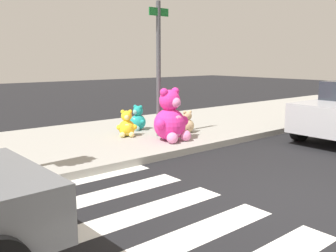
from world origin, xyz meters
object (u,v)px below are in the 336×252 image
sign_pole (159,66)px  plush_teal (138,120)px  plush_pink_large (171,120)px  plush_yellow (127,126)px  plush_tan (187,124)px

sign_pole → plush_teal: size_ratio=4.81×
sign_pole → plush_pink_large: (-0.11, -0.59, -1.21)m
plush_teal → sign_pole: bearing=-93.8°
plush_yellow → plush_tan: size_ratio=1.14×
sign_pole → plush_teal: (0.07, 1.00, -1.43)m
plush_teal → plush_yellow: (-0.70, -0.54, -0.00)m
plush_tan → plush_yellow: bearing=158.0°
sign_pole → plush_tan: size_ratio=5.56×
plush_yellow → sign_pole: bearing=-35.7°
plush_yellow → plush_teal: bearing=37.4°
plush_pink_large → plush_teal: size_ratio=1.84×
sign_pole → plush_yellow: bearing=144.3°
plush_yellow → plush_tan: 1.57m
plush_pink_large → plush_yellow: 1.19m
plush_pink_large → plush_teal: bearing=83.6°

